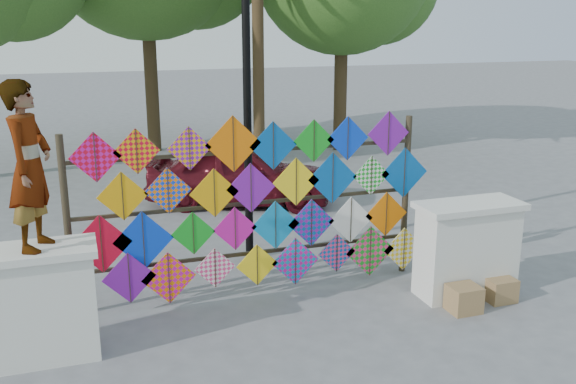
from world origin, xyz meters
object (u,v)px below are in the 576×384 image
object	(u,v)px
kite_rack	(259,207)
sedan	(240,173)
lamppost	(247,84)
vendor_woman	(29,166)

from	to	relation	value
kite_rack	sedan	world-z (taller)	kite_rack
sedan	lamppost	distance (m)	3.70
kite_rack	vendor_woman	world-z (taller)	vendor_woman
sedan	lamppost	bearing A→B (deg)	-170.90
kite_rack	lamppost	bearing A→B (deg)	80.81
kite_rack	sedan	size ratio (longest dim) A/B	1.34
vendor_woman	lamppost	size ratio (longest dim) A/B	0.39
kite_rack	vendor_woman	distance (m)	2.99
kite_rack	lamppost	xyz separation A→B (m)	(0.21, 1.27, 1.48)
vendor_woman	sedan	world-z (taller)	vendor_woman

